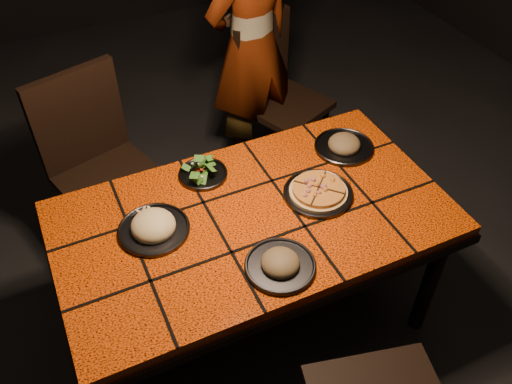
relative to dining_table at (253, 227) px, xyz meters
name	(u,v)px	position (x,y,z in m)	size (l,w,h in m)	color
room_shell	(252,48)	(0.00, 0.00, 0.83)	(6.04, 7.04, 3.08)	black
dining_table	(253,227)	(0.00, 0.00, 0.00)	(1.62, 0.92, 0.75)	#DA4206
chair_far_left	(97,158)	(-0.48, 0.84, -0.08)	(0.58, 0.58, 1.03)	black
chair_far_right	(275,88)	(0.65, 1.08, -0.12)	(0.57, 0.57, 0.96)	black
diner	(251,47)	(0.52, 1.15, 0.15)	(0.60, 0.39, 1.65)	brown
plate_pizza	(318,192)	(0.30, -0.01, 0.10)	(0.35, 0.35, 0.04)	#37373C
plate_pasta	(154,227)	(-0.39, 0.08, 0.10)	(0.29, 0.29, 0.09)	#37373C
plate_salad	(203,171)	(-0.10, 0.31, 0.10)	(0.22, 0.22, 0.07)	#37373C
plate_mushroom_a	(280,263)	(-0.02, -0.29, 0.10)	(0.27, 0.27, 0.09)	#37373C
plate_mushroom_b	(344,144)	(0.56, 0.21, 0.10)	(0.28, 0.28, 0.09)	#37373C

